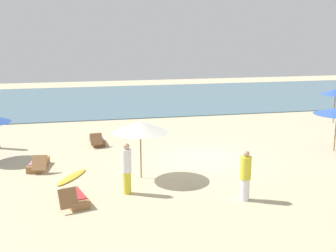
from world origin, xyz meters
TOP-DOWN VIEW (x-y plane):
  - ground_plane at (0.00, 0.00)m, footprint 60.00×60.00m
  - ocean_water at (0.00, 17.00)m, footprint 48.00×16.00m
  - umbrella_1 at (9.90, 5.32)m, footprint 1.72×1.72m
  - umbrella_2 at (-3.15, -1.88)m, footprint 2.12×2.12m
  - lounger_0 at (-7.15, 0.10)m, footprint 0.86×1.74m
  - lounger_3 at (-4.60, 3.42)m, footprint 0.74×1.74m
  - lounger_4 at (-5.68, -3.86)m, footprint 1.01×1.73m
  - person_0 at (-3.87, -3.36)m, footprint 0.46×0.46m
  - person_1 at (-0.06, -4.76)m, footprint 0.43×0.43m
  - surfboard at (-5.80, -1.35)m, footprint 1.37×1.92m

SIDE VIEW (x-z plane):
  - ground_plane at x=0.00m, z-range 0.00..0.00m
  - ocean_water at x=0.00m, z-range 0.00..0.06m
  - surfboard at x=-5.80m, z-range 0.00..0.07m
  - lounger_3 at x=-4.60m, z-range -0.16..0.52m
  - lounger_0 at x=-7.15m, z-range -0.18..0.53m
  - lounger_4 at x=-5.68m, z-range -0.19..0.55m
  - person_1 at x=-0.06m, z-range 0.00..1.73m
  - person_0 at x=-3.87m, z-range 0.02..1.84m
  - umbrella_1 at x=9.90m, z-range 0.88..3.01m
  - umbrella_2 at x=-3.15m, z-range 0.91..3.16m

